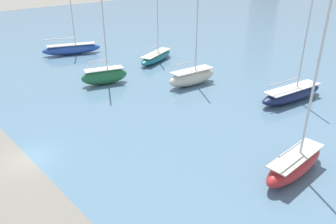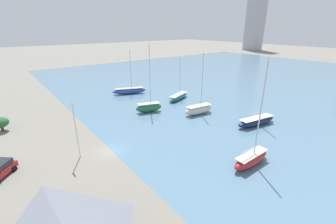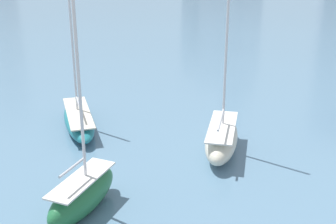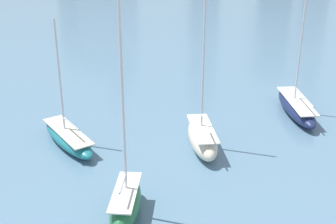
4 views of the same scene
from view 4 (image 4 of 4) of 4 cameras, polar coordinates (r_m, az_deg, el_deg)
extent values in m
cube|color=slate|center=(85.69, -3.54, 10.11)|extent=(180.00, 140.00, 0.00)
ellipsoid|color=#19234C|center=(50.29, 15.35, 0.51)|extent=(3.99, 10.13, 1.65)
cube|color=silver|center=(50.00, 15.45, 1.33)|extent=(3.28, 8.31, 0.10)
cube|color=#2D2D33|center=(50.46, 15.30, 0.04)|extent=(0.46, 1.78, 0.74)
cylinder|color=silver|center=(48.80, 15.94, 8.31)|extent=(0.18, 0.18, 12.11)
cylinder|color=silver|center=(47.96, 16.29, 1.76)|extent=(1.03, 5.17, 0.14)
ellipsoid|color=#236B3D|center=(32.86, -5.17, -11.19)|extent=(3.81, 6.50, 2.18)
cube|color=silver|center=(32.28, -5.24, -9.67)|extent=(3.12, 5.33, 0.10)
cube|color=#2D2D33|center=(33.20, -5.14, -12.04)|extent=(0.51, 1.11, 0.98)
cylinder|color=silver|center=(29.57, -5.57, 1.89)|extent=(0.18, 0.18, 13.45)
cylinder|color=silver|center=(31.04, -5.55, -8.64)|extent=(0.90, 2.34, 0.14)
ellipsoid|color=#1E757F|center=(43.26, -12.06, -3.14)|extent=(5.30, 9.24, 1.46)
cube|color=beige|center=(42.97, -12.14, -2.33)|extent=(4.35, 7.57, 0.10)
cube|color=#2D2D33|center=(43.44, -12.02, -3.61)|extent=(0.72, 1.57, 0.66)
cylinder|color=silver|center=(41.66, -13.09, 4.32)|extent=(0.18, 0.18, 10.06)
cylinder|color=silver|center=(41.70, -11.77, -1.37)|extent=(1.26, 3.05, 0.14)
ellipsoid|color=beige|center=(41.62, 4.19, -3.26)|extent=(3.18, 7.67, 2.10)
cube|color=silver|center=(41.18, 4.23, -2.02)|extent=(2.61, 6.29, 0.10)
cube|color=#2D2D33|center=(41.88, 4.17, -3.97)|extent=(0.32, 1.35, 0.94)
cylinder|color=silver|center=(39.51, 4.34, 6.17)|extent=(0.18, 0.18, 11.85)
cylinder|color=silver|center=(39.42, 4.66, -1.40)|extent=(0.64, 3.97, 0.14)
camera|label=1|loc=(40.73, 68.78, 2.73)|focal=35.00mm
camera|label=2|loc=(46.05, 77.45, 4.55)|focal=24.00mm
camera|label=3|loc=(11.88, 49.73, -7.50)|focal=50.00mm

